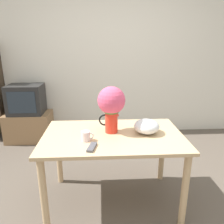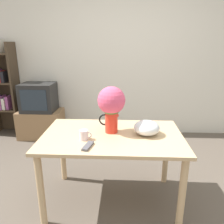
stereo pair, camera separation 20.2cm
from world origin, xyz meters
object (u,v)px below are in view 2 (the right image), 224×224
at_px(flower_vase, 111,104).
at_px(white_bowl, 147,128).
at_px(coffee_mug, 84,135).
at_px(tv_set, 39,97).

xyz_separation_m(flower_vase, white_bowl, (0.33, -0.04, -0.21)).
bearing_deg(coffee_mug, flower_vase, 39.43).
distance_m(flower_vase, coffee_mug, 0.38).
relative_size(flower_vase, coffee_mug, 4.00).
bearing_deg(flower_vase, tv_set, 130.49).
distance_m(flower_vase, tv_set, 1.98).
distance_m(coffee_mug, tv_set, 1.98).
bearing_deg(tv_set, coffee_mug, -58.15).
xyz_separation_m(flower_vase, coffee_mug, (-0.23, -0.19, -0.23)).
relative_size(white_bowl, tv_set, 0.45).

